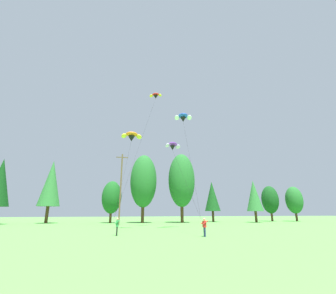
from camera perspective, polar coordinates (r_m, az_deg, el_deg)
The scene contains 16 objects.
treeline_tree_c at distance 55.92m, azimuth -35.95°, elevation -7.00°, with size 4.34×4.34×12.44m.
treeline_tree_d at distance 56.25m, azimuth -26.75°, elevation -7.92°, with size 4.48×4.48×13.07m.
treeline_tree_e at distance 52.69m, azimuth -13.65°, elevation -11.89°, with size 4.16×4.16×8.76m.
treeline_tree_f at distance 52.16m, azimuth -6.03°, elevation -8.25°, with size 5.76×5.76×14.66m.
treeline_tree_g at distance 53.01m, azimuth 3.34°, elevation -8.11°, with size 5.89×5.89×15.15m.
treeline_tree_h at distance 58.50m, azimuth 10.76°, elevation -11.79°, with size 3.67×3.67×9.42m.
treeline_tree_i at distance 57.74m, azimuth 20.34°, elevation -11.16°, with size 3.64×3.64×9.26m.
treeline_tree_j at distance 66.06m, azimuth 23.74°, elevation -11.74°, with size 4.15×4.15×8.69m.
treeline_tree_k at distance 68.34m, azimuth 28.54°, elevation -11.36°, with size 4.10×4.10×8.51m.
utility_pole at distance 43.23m, azimuth -11.53°, elevation -9.56°, with size 2.20×0.26×12.64m.
kite_flyer_near at distance 24.74m, azimuth -12.35°, elevation -18.20°, with size 0.54×0.57×1.69m.
kite_flyer_mid at distance 23.49m, azimuth 8.92°, elevation -18.51°, with size 0.58×0.62×1.69m.
parafoil_kite_high_red_yellow at distance 40.41m, azimuth -3.07°, elevation 12.41°, with size 6.74×11.21×20.18m.
parafoil_kite_mid_purple at distance 34.44m, azimuth 1.16°, elevation 0.24°, with size 2.54×10.99×10.70m.
parafoil_kite_far_orange at distance 34.32m, azimuth -8.93°, elevation 2.58°, with size 3.40×8.44×12.02m.
parafoil_kite_low_blue_white at distance 36.32m, azimuth 3.73°, elevation 7.20°, with size 2.81×10.99×15.45m.
Camera 1 is at (-4.91, -0.44, 2.25)m, focal length 24.85 mm.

